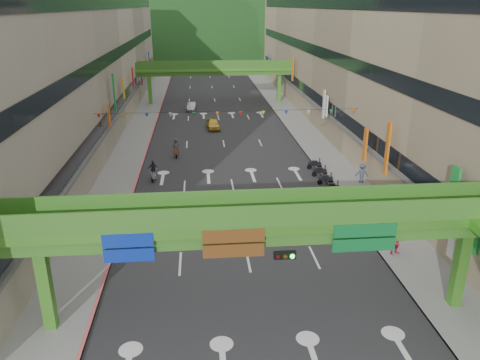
{
  "coord_description": "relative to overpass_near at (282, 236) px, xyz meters",
  "views": [
    {
      "loc": [
        -3.0,
        -15.06,
        16.01
      ],
      "look_at": [
        0.0,
        18.0,
        3.5
      ],
      "focal_mm": 35.0,
      "sensor_mm": 36.0,
      "label": 1
    }
  ],
  "objects": [
    {
      "name": "road_slab",
      "position": [
        -0.93,
        44.62,
        -5.2
      ],
      "size": [
        18.0,
        140.0,
        0.02
      ],
      "primitive_type": "cube",
      "color": "#28282B",
      "rests_on": "ground"
    },
    {
      "name": "parked_scooter_row",
      "position": [
        7.87,
        18.93,
        -4.68
      ],
      "size": [
        1.6,
        11.61,
        1.08
      ],
      "color": "black",
      "rests_on": "ground"
    },
    {
      "name": "curb_left",
      "position": [
        -10.03,
        44.62,
        -5.12
      ],
      "size": [
        0.2,
        140.0,
        0.18
      ],
      "primitive_type": "cube",
      "color": "#CC5959",
      "rests_on": "ground"
    },
    {
      "name": "overpass_near",
      "position": [
        0.0,
        0.0,
        0.0
      ],
      "size": [
        28.0,
        12.27,
        7.1
      ],
      "color": "#4C9E2D",
      "rests_on": "ground"
    },
    {
      "name": "sidewalk_right",
      "position": [
        10.07,
        44.62,
        -5.13
      ],
      "size": [
        4.0,
        140.0,
        0.15
      ],
      "primitive_type": "cube",
      "color": "gray",
      "rests_on": "ground"
    },
    {
      "name": "pedestrian_blue",
      "position": [
        11.27,
        19.8,
        -4.27
      ],
      "size": [
        0.97,
        0.73,
        1.87
      ],
      "primitive_type": "imported",
      "rotation": [
        0.0,
        0.0,
        2.93
      ],
      "color": "#323C55",
      "rests_on": "ground"
    },
    {
      "name": "curb_right",
      "position": [
        8.17,
        44.62,
        -5.12
      ],
      "size": [
        0.2,
        140.0,
        0.18
      ],
      "primitive_type": "cube",
      "color": "gray",
      "rests_on": "ground"
    },
    {
      "name": "scooter_rider_left",
      "position": [
        -8.43,
        22.49,
        -4.19
      ],
      "size": [
        1.04,
        1.59,
        2.03
      ],
      "color": "gray",
      "rests_on": "ground"
    },
    {
      "name": "car_yellow",
      "position": [
        -1.97,
        42.04,
        -4.51
      ],
      "size": [
        1.96,
        4.22,
        1.4
      ],
      "primitive_type": "imported",
      "rotation": [
        0.0,
        0.0,
        0.08
      ],
      "color": "gold",
      "rests_on": "ground"
    },
    {
      "name": "scooter_rider_mid",
      "position": [
        0.41,
        12.29,
        -4.24
      ],
      "size": [
        0.82,
        1.6,
        1.89
      ],
      "color": "black",
      "rests_on": "ground"
    },
    {
      "name": "pedestrian_red",
      "position": [
        9.15,
        6.38,
        -4.33
      ],
      "size": [
        1.01,
        0.88,
        1.76
      ],
      "primitive_type": "imported",
      "rotation": [
        0.0,
        0.0,
        0.29
      ],
      "color": "#A11935",
      "rests_on": "ground"
    },
    {
      "name": "building_row_left",
      "position": [
        -19.86,
        44.62,
        4.25
      ],
      "size": [
        12.8,
        95.0,
        19.0
      ],
      "color": "#9E937F",
      "rests_on": "ground"
    },
    {
      "name": "bunting_string",
      "position": [
        -0.93,
        24.62,
        0.75
      ],
      "size": [
        26.0,
        0.36,
        0.47
      ],
      "color": "black",
      "rests_on": "ground"
    },
    {
      "name": "hill_right",
      "position": [
        24.07,
        174.62,
        -5.21
      ],
      "size": [
        208.0,
        176.0,
        128.0
      ],
      "primitive_type": "ellipsoid",
      "color": "#1C4419",
      "rests_on": "ground"
    },
    {
      "name": "hill_left",
      "position": [
        -15.93,
        154.62,
        -5.21
      ],
      "size": [
        168.0,
        140.0,
        112.0
      ],
      "primitive_type": "ellipsoid",
      "color": "#1C4419",
      "rests_on": "ground"
    },
    {
      "name": "sidewalk_left",
      "position": [
        -11.93,
        44.62,
        -5.13
      ],
      "size": [
        4.0,
        140.0,
        0.15
      ],
      "primitive_type": "cube",
      "color": "gray",
      "rests_on": "ground"
    },
    {
      "name": "car_silver",
      "position": [
        -4.92,
        54.38,
        -4.58
      ],
      "size": [
        1.63,
        3.91,
        1.26
      ],
      "primitive_type": "imported",
      "rotation": [
        0.0,
        0.0,
        -0.08
      ],
      "color": "#A8A6AE",
      "rests_on": "ground"
    },
    {
      "name": "scooter_rider_far",
      "position": [
        -6.52,
        29.77,
        -4.13
      ],
      "size": [
        0.91,
        1.6,
        2.12
      ],
      "color": "maroon",
      "rests_on": "ground"
    },
    {
      "name": "pedestrian_dark",
      "position": [
        8.87,
        12.28,
        -4.38
      ],
      "size": [
        1.03,
        0.86,
        1.65
      ],
      "primitive_type": "imported",
      "rotation": [
        0.0,
        0.0,
        -0.57
      ],
      "color": "black",
      "rests_on": "ground"
    },
    {
      "name": "overpass_far",
      "position": [
        -0.93,
        59.62,
        0.2
      ],
      "size": [
        28.0,
        2.2,
        7.1
      ],
      "color": "#4C9E2D",
      "rests_on": "ground"
    },
    {
      "name": "building_row_right",
      "position": [
        18.0,
        44.62,
        4.25
      ],
      "size": [
        12.8,
        95.0,
        19.0
      ],
      "color": "gray",
      "rests_on": "ground"
    },
    {
      "name": "scooter_rider_near",
      "position": [
        0.09,
        13.08,
        -4.32
      ],
      "size": [
        0.62,
        1.6,
        1.92
      ],
      "color": "black",
      "rests_on": "ground"
    }
  ]
}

